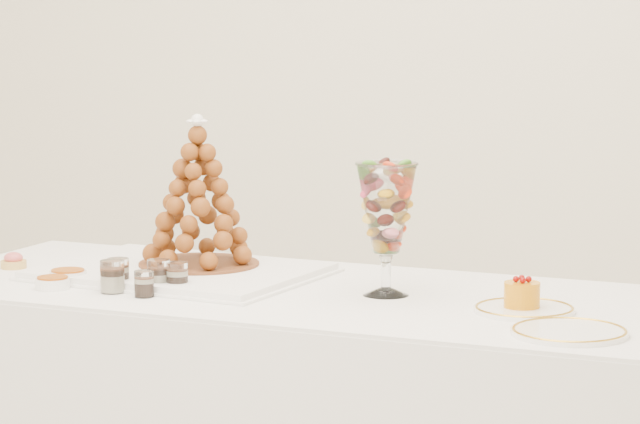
% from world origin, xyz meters
% --- Properties ---
extents(lace_tray, '(0.71, 0.57, 0.02)m').
position_xyz_m(lace_tray, '(-0.33, 0.25, 0.75)').
color(lace_tray, white).
rests_on(lace_tray, buffet_table).
extents(macaron_vase, '(0.14, 0.14, 0.31)m').
position_xyz_m(macaron_vase, '(0.24, 0.19, 0.94)').
color(macaron_vase, white).
rests_on(macaron_vase, buffet_table).
extents(cake_plate, '(0.23, 0.23, 0.01)m').
position_xyz_m(cake_plate, '(0.58, 0.11, 0.75)').
color(cake_plate, white).
rests_on(cake_plate, buffet_table).
extents(spare_plate, '(0.25, 0.25, 0.01)m').
position_xyz_m(spare_plate, '(0.72, -0.08, 0.75)').
color(spare_plate, white).
rests_on(spare_plate, buffet_table).
extents(pink_tart, '(0.07, 0.07, 0.04)m').
position_xyz_m(pink_tart, '(-0.78, 0.20, 0.76)').
color(pink_tart, tan).
rests_on(pink_tart, buffet_table).
extents(verrine_a, '(0.06, 0.06, 0.07)m').
position_xyz_m(verrine_a, '(-0.40, 0.06, 0.78)').
color(verrine_a, white).
rests_on(verrine_a, buffet_table).
extents(verrine_b, '(0.06, 0.06, 0.07)m').
position_xyz_m(verrine_b, '(-0.29, 0.06, 0.78)').
color(verrine_b, white).
rests_on(verrine_b, buffet_table).
extents(verrine_c, '(0.05, 0.05, 0.07)m').
position_xyz_m(verrine_c, '(-0.24, 0.07, 0.78)').
color(verrine_c, white).
rests_on(verrine_c, buffet_table).
extents(verrine_d, '(0.06, 0.06, 0.08)m').
position_xyz_m(verrine_d, '(-0.38, -0.00, 0.78)').
color(verrine_d, white).
rests_on(verrine_d, buffet_table).
extents(verrine_e, '(0.06, 0.06, 0.06)m').
position_xyz_m(verrine_e, '(-0.29, -0.02, 0.77)').
color(verrine_e, white).
rests_on(verrine_e, buffet_table).
extents(ramekin_back, '(0.09, 0.09, 0.03)m').
position_xyz_m(ramekin_back, '(-0.55, 0.08, 0.76)').
color(ramekin_back, white).
rests_on(ramekin_back, buffet_table).
extents(ramekin_front, '(0.08, 0.08, 0.03)m').
position_xyz_m(ramekin_front, '(-0.54, -0.01, 0.76)').
color(ramekin_front, white).
rests_on(ramekin_front, buffet_table).
extents(croquembouche, '(0.32, 0.32, 0.38)m').
position_xyz_m(croquembouche, '(-0.29, 0.30, 0.95)').
color(croquembouche, brown).
rests_on(croquembouche, lace_tray).
extents(mousse_cake, '(0.08, 0.08, 0.07)m').
position_xyz_m(mousse_cake, '(0.58, 0.11, 0.78)').
color(mousse_cake, orange).
rests_on(mousse_cake, cake_plate).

